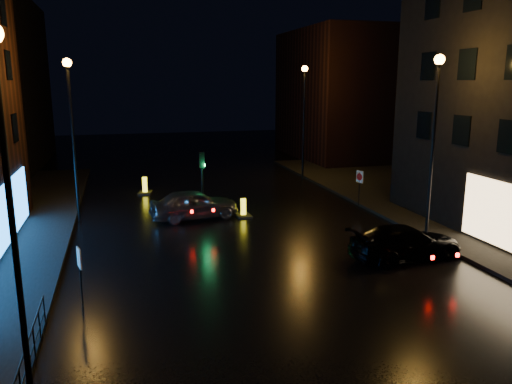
% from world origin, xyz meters
% --- Properties ---
extents(ground, '(120.00, 120.00, 0.00)m').
position_xyz_m(ground, '(0.00, 0.00, 0.00)').
color(ground, black).
rests_on(ground, ground).
extents(pavement_right, '(12.00, 44.00, 0.15)m').
position_xyz_m(pavement_right, '(14.00, 8.00, 0.07)').
color(pavement_right, black).
rests_on(pavement_right, ground).
extents(building_far_right, '(8.00, 14.00, 12.00)m').
position_xyz_m(building_far_right, '(15.00, 32.00, 6.00)').
color(building_far_right, black).
rests_on(building_far_right, ground).
extents(street_lamp_lnear, '(0.44, 0.44, 8.37)m').
position_xyz_m(street_lamp_lnear, '(-7.80, -2.00, 5.56)').
color(street_lamp_lnear, black).
rests_on(street_lamp_lnear, ground).
extents(street_lamp_lfar, '(0.44, 0.44, 8.37)m').
position_xyz_m(street_lamp_lfar, '(-7.80, 14.00, 5.56)').
color(street_lamp_lfar, black).
rests_on(street_lamp_lfar, ground).
extents(street_lamp_rnear, '(0.44, 0.44, 8.37)m').
position_xyz_m(street_lamp_rnear, '(7.80, 6.00, 5.56)').
color(street_lamp_rnear, black).
rests_on(street_lamp_rnear, ground).
extents(street_lamp_rfar, '(0.44, 0.44, 8.37)m').
position_xyz_m(street_lamp_rfar, '(7.80, 22.00, 5.56)').
color(street_lamp_rfar, black).
rests_on(street_lamp_rfar, ground).
extents(traffic_signal, '(1.40, 2.40, 3.45)m').
position_xyz_m(traffic_signal, '(-1.20, 14.00, 0.50)').
color(traffic_signal, black).
rests_on(traffic_signal, ground).
extents(guard_railing, '(0.05, 6.04, 1.00)m').
position_xyz_m(guard_railing, '(-8.00, -1.00, 0.74)').
color(guard_railing, black).
rests_on(guard_railing, ground).
extents(silver_hatchback, '(4.89, 2.46, 1.60)m').
position_xyz_m(silver_hatchback, '(-1.84, 12.92, 0.80)').
color(silver_hatchback, '#96999D').
rests_on(silver_hatchback, ground).
extents(dark_sedan, '(4.97, 2.27, 1.41)m').
position_xyz_m(dark_sedan, '(5.71, 4.35, 0.70)').
color(dark_sedan, black).
rests_on(dark_sedan, ground).
extents(bollard_near, '(0.79, 1.15, 0.99)m').
position_xyz_m(bollard_near, '(0.82, 12.67, 0.22)').
color(bollard_near, black).
rests_on(bollard_near, ground).
extents(bollard_far, '(1.07, 1.40, 1.10)m').
position_xyz_m(bollard_far, '(-4.06, 19.93, 0.24)').
color(bollard_far, black).
rests_on(bollard_far, ground).
extents(road_sign_left, '(0.17, 0.49, 2.03)m').
position_xyz_m(road_sign_left, '(-7.00, 3.11, 1.52)').
color(road_sign_left, black).
rests_on(road_sign_left, ground).
extents(road_sign_right, '(0.21, 0.51, 2.16)m').
position_xyz_m(road_sign_right, '(7.90, 12.92, 1.62)').
color(road_sign_right, black).
rests_on(road_sign_right, ground).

